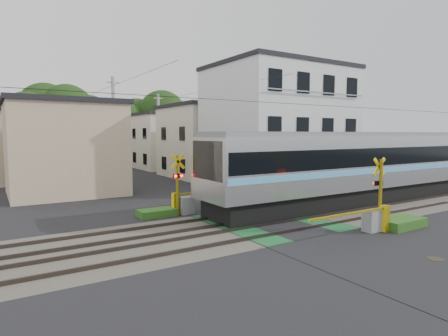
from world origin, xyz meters
TOP-DOWN VIEW (x-y plane):
  - ground at (0.00, 0.00)m, footprint 120.00×120.00m
  - track_bed at (0.00, 0.00)m, footprint 120.00×120.00m
  - commuter_train at (7.35, 1.20)m, footprint 20.08×3.16m
  - crossing_signal_near at (2.59, -3.65)m, footprint 4.74×0.65m
  - crossing_signal_far at (-2.59, 3.65)m, footprint 4.74×0.65m
  - apartment_block at (8.50, 9.49)m, footprint 10.20×8.36m
  - houses_row at (0.25, 25.92)m, footprint 22.07×31.35m
  - tree_hill at (0.59, 47.70)m, footprint 40.00×13.38m
  - catenary at (6.00, 0.03)m, footprint 60.00×5.04m
  - utility_poles at (-1.05, 23.01)m, footprint 7.90×42.00m
  - pedestrian at (1.80, 35.53)m, footprint 0.66×0.49m
  - manhole_cover at (1.27, -6.93)m, footprint 0.53×0.53m
  - weed_patches at (1.76, -0.09)m, footprint 10.25×8.80m

SIDE VIEW (x-z plane):
  - ground at x=0.00m, z-range 0.00..0.00m
  - manhole_cover at x=1.27m, z-range 0.00..0.02m
  - track_bed at x=0.00m, z-range -0.03..0.11m
  - weed_patches at x=1.76m, z-range -0.02..0.38m
  - crossing_signal_near at x=2.59m, z-range -0.83..2.25m
  - crossing_signal_far at x=-2.59m, z-range -0.83..2.25m
  - pedestrian at x=1.80m, z-range 0.00..1.62m
  - commuter_train at x=7.35m, z-range 0.12..4.29m
  - houses_row at x=0.25m, z-range -0.16..6.64m
  - catenary at x=6.00m, z-range 0.20..7.20m
  - utility_poles at x=-1.05m, z-range 0.08..8.08m
  - apartment_block at x=8.50m, z-range 0.01..9.31m
  - tree_hill at x=0.59m, z-range -0.09..11.49m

